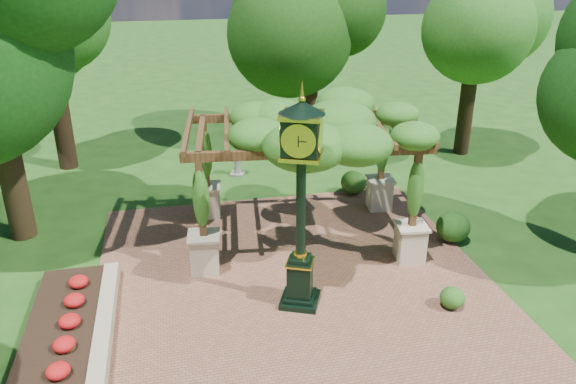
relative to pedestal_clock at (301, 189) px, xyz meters
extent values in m
plane|color=#1E4714|center=(0.09, -0.75, -3.04)|extent=(120.00, 120.00, 0.00)
cube|color=brown|center=(0.09, 0.25, -3.02)|extent=(10.00, 12.00, 0.04)
cube|color=#C6B793|center=(-4.51, -0.25, -2.84)|extent=(0.35, 5.00, 0.40)
cube|color=red|center=(-5.41, -0.25, -2.86)|extent=(1.50, 5.00, 0.36)
cube|color=black|center=(0.00, 0.00, -2.93)|extent=(1.17, 1.17, 0.13)
cube|color=black|center=(0.00, 0.00, -2.33)|extent=(0.73, 0.73, 1.00)
cube|color=gold|center=(0.00, 0.00, -1.89)|extent=(0.82, 0.82, 0.04)
cylinder|color=black|center=(0.00, 0.00, -0.44)|extent=(0.29, 0.29, 2.56)
cube|color=black|center=(0.00, 0.00, 1.23)|extent=(1.02, 1.02, 0.78)
cylinder|color=beige|center=(-0.15, -0.37, 1.23)|extent=(0.63, 0.29, 0.67)
cone|color=black|center=(0.00, 0.00, 1.84)|extent=(1.31, 1.31, 0.28)
sphere|color=gold|center=(0.00, 0.00, 2.01)|extent=(0.16, 0.16, 0.16)
cube|color=beige|center=(-2.11, 1.99, -2.50)|extent=(0.80, 0.80, 1.00)
cube|color=#50361B|center=(-2.11, 1.99, -0.92)|extent=(0.20, 0.20, 2.06)
cube|color=beige|center=(3.41, 1.37, -2.50)|extent=(0.80, 0.80, 1.00)
cube|color=#50361B|center=(3.41, 1.37, -0.92)|extent=(0.20, 0.20, 2.06)
cube|color=beige|center=(-1.74, 5.30, -2.50)|extent=(0.80, 0.80, 1.00)
cube|color=#50361B|center=(-1.74, 5.30, -0.92)|extent=(0.20, 0.20, 2.06)
cube|color=beige|center=(3.78, 4.68, -2.50)|extent=(0.80, 0.80, 1.00)
cube|color=#50361B|center=(3.78, 4.68, -0.92)|extent=(0.20, 0.20, 2.06)
cube|color=#50361B|center=(0.65, 1.68, 0.20)|extent=(6.42, 0.87, 0.24)
cube|color=#50361B|center=(1.02, 4.99, 0.20)|extent=(6.42, 0.87, 0.24)
ellipsoid|color=#2D621C|center=(0.84, 3.33, 0.50)|extent=(6.85, 4.69, 1.11)
cube|color=gray|center=(-0.38, 8.69, -2.99)|extent=(0.64, 0.64, 0.09)
cylinder|color=gray|center=(-0.38, 8.69, -2.59)|extent=(0.33, 0.33, 0.81)
cylinder|color=gray|center=(-0.38, 8.69, -2.17)|extent=(0.60, 0.60, 0.05)
ellipsoid|color=#2B5D1A|center=(3.49, -0.96, -2.74)|extent=(0.73, 0.73, 0.53)
ellipsoid|color=#204D15|center=(5.08, 2.11, -2.56)|extent=(1.29, 1.29, 0.88)
ellipsoid|color=#2B5B1A|center=(3.35, 6.02, -2.59)|extent=(1.18, 1.18, 0.81)
cylinder|color=#382816|center=(-7.26, 5.17, -1.26)|extent=(0.72, 0.72, 3.56)
cylinder|color=black|center=(-6.75, 10.93, -1.39)|extent=(0.70, 0.70, 3.30)
ellipsoid|color=#255C1A|center=(-6.75, 10.93, 2.87)|extent=(3.63, 3.63, 5.21)
cylinder|color=#331F14|center=(3.28, 12.12, -1.48)|extent=(0.72, 0.72, 3.12)
ellipsoid|color=#173A0E|center=(3.28, 12.12, 2.54)|extent=(4.76, 4.76, 4.92)
cylinder|color=black|center=(9.14, 9.19, -1.56)|extent=(0.61, 0.61, 2.95)
ellipsoid|color=#29601B|center=(9.14, 9.19, 2.25)|extent=(3.87, 3.87, 4.66)
camera|label=1|loc=(-2.70, -11.07, 4.89)|focal=35.00mm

